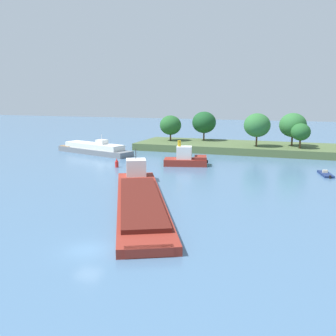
{
  "coord_description": "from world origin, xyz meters",
  "views": [
    {
      "loc": [
        18.56,
        -30.07,
        14.45
      ],
      "look_at": [
        -4.5,
        36.04,
        1.2
      ],
      "focal_mm": 41.33,
      "sensor_mm": 36.0,
      "label": 1
    }
  ],
  "objects_px": {
    "white_riverboat": "(94,149)",
    "small_motorboat": "(326,174)",
    "channel_buoy_red": "(117,163)",
    "cargo_barge": "(140,197)",
    "tugboat": "(186,159)"
  },
  "relations": [
    {
      "from": "small_motorboat",
      "to": "tugboat",
      "type": "bearing_deg",
      "value": 177.42
    },
    {
      "from": "small_motorboat",
      "to": "channel_buoy_red",
      "type": "bearing_deg",
      "value": -171.96
    },
    {
      "from": "tugboat",
      "to": "small_motorboat",
      "type": "xyz_separation_m",
      "value": [
        27.04,
        -1.22,
        -1.13
      ]
    },
    {
      "from": "tugboat",
      "to": "white_riverboat",
      "type": "xyz_separation_m",
      "value": [
        -26.46,
        8.15,
        -0.12
      ]
    },
    {
      "from": "cargo_barge",
      "to": "white_riverboat",
      "type": "bearing_deg",
      "value": 127.27
    },
    {
      "from": "white_riverboat",
      "to": "small_motorboat",
      "type": "bearing_deg",
      "value": -9.93
    },
    {
      "from": "small_motorboat",
      "to": "channel_buoy_red",
      "type": "relative_size",
      "value": 3.21
    },
    {
      "from": "small_motorboat",
      "to": "white_riverboat",
      "type": "distance_m",
      "value": 54.32
    },
    {
      "from": "channel_buoy_red",
      "to": "cargo_barge",
      "type": "bearing_deg",
      "value": -56.76
    },
    {
      "from": "cargo_barge",
      "to": "channel_buoy_red",
      "type": "relative_size",
      "value": 17.67
    },
    {
      "from": "small_motorboat",
      "to": "channel_buoy_red",
      "type": "xyz_separation_m",
      "value": [
        -39.7,
        -5.61,
        0.6
      ]
    },
    {
      "from": "cargo_barge",
      "to": "white_riverboat",
      "type": "relative_size",
      "value": 1.48
    },
    {
      "from": "cargo_barge",
      "to": "channel_buoy_red",
      "type": "height_order",
      "value": "cargo_barge"
    },
    {
      "from": "small_motorboat",
      "to": "white_riverboat",
      "type": "relative_size",
      "value": 0.27
    },
    {
      "from": "small_motorboat",
      "to": "channel_buoy_red",
      "type": "height_order",
      "value": "channel_buoy_red"
    }
  ]
}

